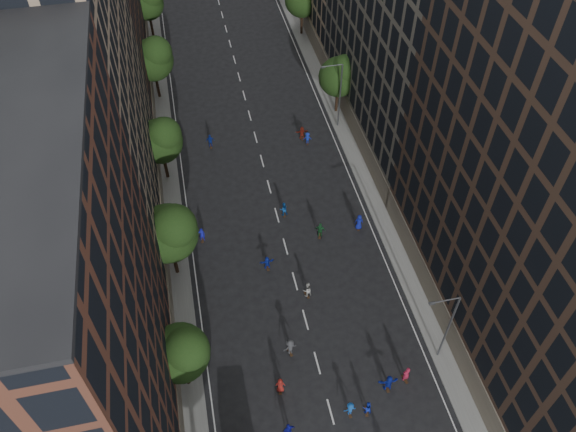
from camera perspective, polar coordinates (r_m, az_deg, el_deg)
The scene contains 29 objects.
ground at distance 67.02m, azimuth -2.57°, elevation 5.33°, with size 240.00×240.00×0.00m, color black.
sidewalk_left at distance 72.40m, azimuth -13.14°, elevation 7.81°, with size 4.00×105.00×0.15m, color slate.
sidewalk_right at distance 74.84m, azimuth 5.58°, elevation 10.44°, with size 4.00×105.00×0.15m, color slate.
bldg_left_a at distance 37.92m, azimuth -24.62°, elevation -11.49°, with size 14.00×22.00×30.00m, color #582F21.
bldg_left_b at distance 53.49m, azimuth -23.10°, elevation 12.01°, with size 14.00×26.00×34.00m, color #977D62.
tree_left_1 at distance 45.80m, azimuth -10.71°, elevation -13.40°, with size 4.80×4.80×8.21m.
tree_left_2 at distance 52.22m, azimuth -11.91°, elevation -1.56°, with size 5.60×5.60×9.45m.
tree_left_3 at distance 62.80m, azimuth -12.75°, elevation 7.63°, with size 5.00×5.00×8.58m.
tree_left_4 at distance 75.77m, azimuth -13.52°, elevation 15.36°, with size 5.40×5.40×9.08m.
tree_left_5 at distance 90.06m, azimuth -14.03°, elevation 20.38°, with size 4.80×4.80×8.33m.
tree_right_a at distance 71.75m, azimuth 5.35°, elevation 14.09°, with size 5.00×5.00×8.39m.
streetlamp_near at distance 48.50m, azimuth 15.85°, elevation -10.57°, with size 2.64×0.22×9.06m.
streetlamp_far at distance 69.51m, azimuth 5.15°, elevation 12.41°, with size 2.64×0.22×9.06m.
skater_2 at distance 48.68m, azimuth 8.04°, elevation -18.73°, with size 0.77×0.60×1.58m, color #152AAD.
skater_3 at distance 48.46m, azimuth 6.31°, elevation -18.93°, with size 1.03×0.59×1.59m, color #1449A3.
skater_4 at distance 47.36m, azimuth 0.05°, elevation -20.95°, with size 1.12×0.47×1.91m, color #13159C.
skater_5 at distance 49.69m, azimuth 10.17°, elevation -16.36°, with size 1.75×0.56×1.89m, color #12229A.
skater_6 at distance 48.96m, azimuth -0.79°, elevation -16.84°, with size 0.85×0.55×1.74m, color maroon.
skater_7 at distance 50.30m, azimuth 11.92°, elevation -15.46°, with size 0.71×0.46×1.94m, color #AA1C3B.
skater_8 at distance 53.81m, azimuth 1.96°, elevation -7.52°, with size 0.89×0.69×1.83m, color beige.
skater_9 at distance 50.50m, azimuth 0.20°, elevation -13.20°, with size 1.23×0.71×1.91m, color #3A3B3F.
skater_10 at distance 58.44m, azimuth 3.30°, elevation -1.47°, with size 1.11×0.46×1.90m, color #1B5A2B.
skater_11 at distance 55.88m, azimuth -2.13°, elevation -4.79°, with size 1.47×0.47×1.59m, color #1426A3.
skater_12 at distance 59.57m, azimuth 7.22°, elevation -0.64°, with size 0.92×0.60×1.89m, color #111B91.
skater_13 at distance 58.74m, azimuth -8.75°, elevation -1.89°, with size 0.64×0.42×1.75m, color #1619B4.
skater_14 at distance 60.47m, azimuth -0.45°, elevation 0.69°, with size 0.85×0.66×1.75m, color #144DA4.
skater_15 at distance 69.32m, azimuth 1.99°, elevation 7.89°, with size 1.00×0.57×1.54m, color #162EB4.
skater_16 at distance 69.33m, azimuth -7.89°, elevation 7.54°, with size 1.04×0.43×1.77m, color navy.
skater_17 at distance 69.97m, azimuth 1.43°, elevation 8.42°, with size 1.56×0.50×1.68m, color maroon.
Camera 1 is at (-7.47, -9.06, 45.05)m, focal length 35.00 mm.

